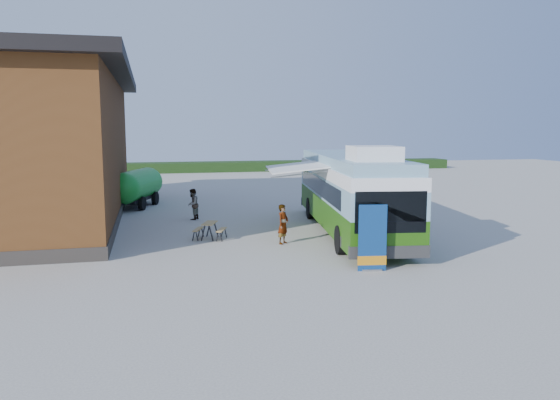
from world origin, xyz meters
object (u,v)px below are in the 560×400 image
object	(u,v)px
picnic_table	(210,227)
slurry_tanker	(137,186)
bus	(350,190)
banner	(372,244)
person_a	(283,224)
person_b	(193,204)

from	to	relation	value
picnic_table	slurry_tanker	size ratio (longest dim) A/B	0.27
bus	banner	distance (m)	6.70
picnic_table	person_a	bearing A→B (deg)	-10.26
person_a	person_b	distance (m)	7.29
banner	slurry_tanker	world-z (taller)	slurry_tanker
bus	person_a	bearing A→B (deg)	-145.14
person_a	person_b	size ratio (longest dim) A/B	1.01
picnic_table	person_a	world-z (taller)	person_a
picnic_table	slurry_tanker	bearing A→B (deg)	126.76
bus	picnic_table	size ratio (longest dim) A/B	8.59
bus	banner	world-z (taller)	bus
bus	picnic_table	xyz separation A→B (m)	(-6.18, -0.11, -1.36)
slurry_tanker	person_b	bearing A→B (deg)	-42.89
person_b	slurry_tanker	xyz separation A→B (m)	(-2.78, 5.13, 0.47)
bus	person_b	xyz separation A→B (m)	(-6.48, 4.93, -1.10)
slurry_tanker	picnic_table	bearing A→B (deg)	-54.48
bus	banner	bearing A→B (deg)	-95.82
person_a	person_b	bearing A→B (deg)	69.16
picnic_table	person_b	size ratio (longest dim) A/B	0.97
banner	person_a	bearing A→B (deg)	119.38
bus	person_b	distance (m)	8.22
picnic_table	bus	bearing A→B (deg)	20.87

